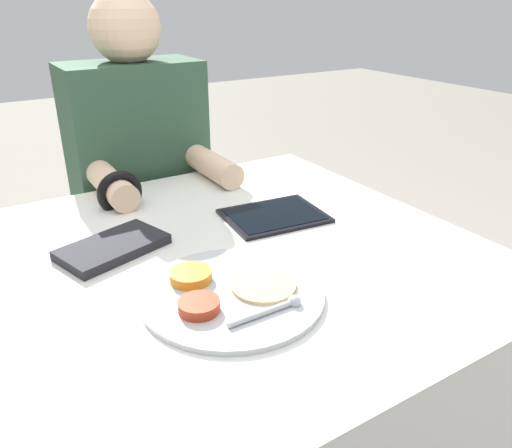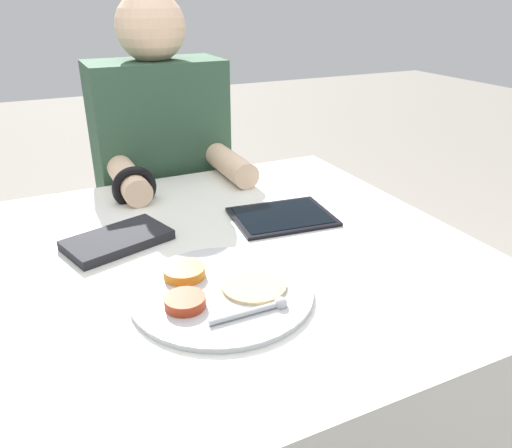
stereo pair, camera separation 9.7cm
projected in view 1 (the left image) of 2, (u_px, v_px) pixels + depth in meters
dining_table at (203, 404)px, 1.12m from camera, size 1.12×0.95×0.74m
thali_tray at (229, 293)px, 0.85m from camera, size 0.31×0.31×0.03m
red_notebook at (113, 248)px, 0.99m from camera, size 0.23×0.17×0.02m
tablet_device at (274, 216)px, 1.15m from camera, size 0.24×0.19×0.01m
person_diner at (145, 218)px, 1.55m from camera, size 0.39×0.43×1.22m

